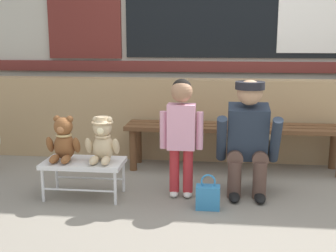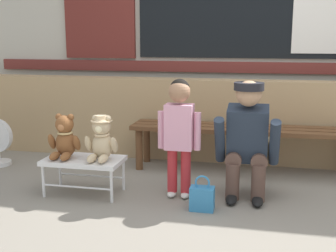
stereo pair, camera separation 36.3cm
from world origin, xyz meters
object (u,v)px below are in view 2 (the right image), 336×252
at_px(small_display_bench, 84,162).
at_px(teddy_bear_with_hat, 101,139).
at_px(wooden_bench_long, 241,134).
at_px(adult_crouching, 248,139).
at_px(handbag_on_ground, 202,198).
at_px(teddy_bear_plain, 65,138).
at_px(child_standing, 179,125).

distance_m(small_display_bench, teddy_bear_with_hat, 0.26).
height_order(small_display_bench, teddy_bear_with_hat, teddy_bear_with_hat).
bearing_deg(small_display_bench, wooden_bench_long, 35.99).
bearing_deg(adult_crouching, handbag_on_ground, -131.57).
bearing_deg(teddy_bear_plain, child_standing, 5.67).
relative_size(teddy_bear_plain, adult_crouching, 0.38).
bearing_deg(child_standing, handbag_on_ground, -47.49).
distance_m(teddy_bear_plain, teddy_bear_with_hat, 0.32).
bearing_deg(adult_crouching, teddy_bear_plain, -172.18).
bearing_deg(teddy_bear_plain, adult_crouching, 7.82).
height_order(teddy_bear_with_hat, handbag_on_ground, teddy_bear_with_hat).
distance_m(child_standing, handbag_on_ground, 0.60).
distance_m(teddy_bear_with_hat, adult_crouching, 1.17).
bearing_deg(wooden_bench_long, small_display_bench, -144.01).
relative_size(teddy_bear_plain, teddy_bear_with_hat, 1.00).
bearing_deg(adult_crouching, small_display_bench, -171.19).
bearing_deg(wooden_bench_long, handbag_on_ground, -102.06).
bearing_deg(child_standing, teddy_bear_with_hat, -171.50).
xyz_separation_m(wooden_bench_long, teddy_bear_plain, (-1.38, -0.89, 0.09)).
bearing_deg(handbag_on_ground, child_standing, 132.51).
height_order(teddy_bear_plain, child_standing, child_standing).
bearing_deg(adult_crouching, child_standing, -168.49).
height_order(small_display_bench, adult_crouching, adult_crouching).
height_order(wooden_bench_long, adult_crouching, adult_crouching).
bearing_deg(child_standing, teddy_bear_plain, -174.33).
height_order(child_standing, handbag_on_ground, child_standing).
xyz_separation_m(wooden_bench_long, handbag_on_ground, (-0.22, -1.04, -0.28)).
distance_m(wooden_bench_long, child_standing, 0.94).
bearing_deg(teddy_bear_with_hat, wooden_bench_long, 39.81).
bearing_deg(handbag_on_ground, adult_crouching, 48.43).
height_order(child_standing, adult_crouching, child_standing).
relative_size(small_display_bench, teddy_bear_plain, 1.76).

